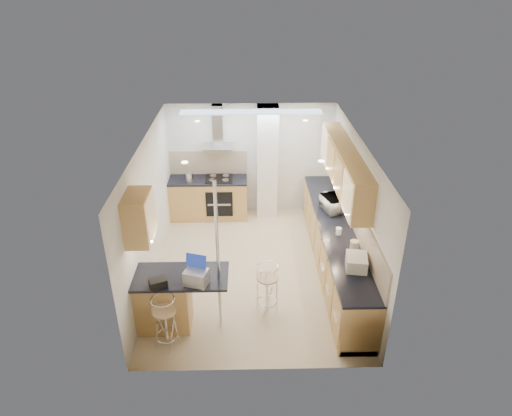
{
  "coord_description": "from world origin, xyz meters",
  "views": [
    {
      "loc": [
        -0.1,
        -7.0,
        5.0
      ],
      "look_at": [
        0.06,
        0.2,
        1.19
      ],
      "focal_mm": 32.0,
      "sensor_mm": 36.0,
      "label": 1
    }
  ],
  "objects_px": {
    "bar_stool_end": "(267,289)",
    "bread_bin": "(356,262)",
    "microwave": "(333,204)",
    "bar_stool_near": "(165,323)",
    "laptop": "(196,277)"
  },
  "relations": [
    {
      "from": "laptop",
      "to": "microwave",
      "type": "bearing_deg",
      "value": 60.94
    },
    {
      "from": "laptop",
      "to": "bar_stool_near",
      "type": "xyz_separation_m",
      "value": [
        -0.46,
        -0.27,
        -0.61
      ]
    },
    {
      "from": "microwave",
      "to": "bread_bin",
      "type": "distance_m",
      "value": 1.88
    },
    {
      "from": "microwave",
      "to": "bar_stool_near",
      "type": "xyz_separation_m",
      "value": [
        -2.82,
        -2.52,
        -0.61
      ]
    },
    {
      "from": "bread_bin",
      "to": "bar_stool_near",
      "type": "bearing_deg",
      "value": -158.25
    },
    {
      "from": "bar_stool_end",
      "to": "bread_bin",
      "type": "relative_size",
      "value": 2.29
    },
    {
      "from": "microwave",
      "to": "bar_stool_near",
      "type": "distance_m",
      "value": 3.83
    },
    {
      "from": "microwave",
      "to": "bar_stool_near",
      "type": "height_order",
      "value": "microwave"
    },
    {
      "from": "microwave",
      "to": "bar_stool_near",
      "type": "bearing_deg",
      "value": 113.74
    },
    {
      "from": "microwave",
      "to": "laptop",
      "type": "height_order",
      "value": "microwave"
    },
    {
      "from": "microwave",
      "to": "laptop",
      "type": "xyz_separation_m",
      "value": [
        -2.36,
        -2.25,
        -0.0
      ]
    },
    {
      "from": "bar_stool_near",
      "to": "bar_stool_end",
      "type": "height_order",
      "value": "bar_stool_end"
    },
    {
      "from": "bar_stool_end",
      "to": "bar_stool_near",
      "type": "bearing_deg",
      "value": 161.37
    },
    {
      "from": "laptop",
      "to": "bar_stool_end",
      "type": "bearing_deg",
      "value": 41.37
    },
    {
      "from": "microwave",
      "to": "bread_bin",
      "type": "bearing_deg",
      "value": 163.34
    }
  ]
}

